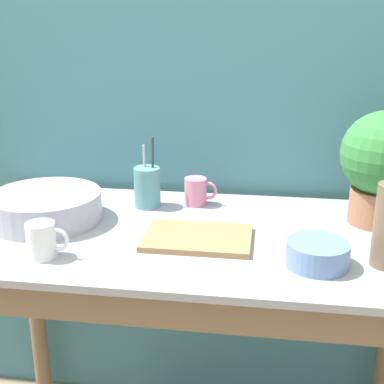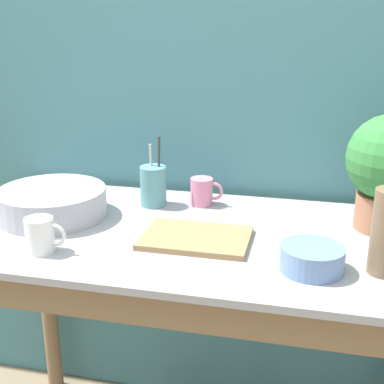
{
  "view_description": "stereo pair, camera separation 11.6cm",
  "coord_description": "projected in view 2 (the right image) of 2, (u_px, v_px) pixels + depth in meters",
  "views": [
    {
      "loc": [
        0.2,
        -1.03,
        1.47
      ],
      "look_at": [
        0.0,
        0.34,
        0.99
      ],
      "focal_mm": 50.0,
      "sensor_mm": 36.0,
      "label": 1
    },
    {
      "loc": [
        0.32,
        -1.01,
        1.47
      ],
      "look_at": [
        0.0,
        0.34,
        0.99
      ],
      "focal_mm": 50.0,
      "sensor_mm": 36.0,
      "label": 2
    }
  ],
  "objects": [
    {
      "name": "counter_table",
      "position": [
        190.0,
        291.0,
        1.54
      ],
      "size": [
        1.38,
        0.69,
        0.87
      ],
      "color": "#846647",
      "rests_on": "ground_plane"
    },
    {
      "name": "utensil_cup",
      "position": [
        153.0,
        186.0,
        1.7
      ],
      "size": [
        0.08,
        0.08,
        0.22
      ],
      "color": "#569399",
      "rests_on": "counter_table"
    },
    {
      "name": "wall_back",
      "position": [
        219.0,
        96.0,
        1.77
      ],
      "size": [
        6.0,
        0.05,
        2.4
      ],
      "color": "teal",
      "rests_on": "ground_plane"
    },
    {
      "name": "bowl_wash_large",
      "position": [
        52.0,
        203.0,
        1.61
      ],
      "size": [
        0.32,
        0.32,
        0.09
      ],
      "color": "#A8A8B2",
      "rests_on": "counter_table"
    },
    {
      "name": "mug_pink",
      "position": [
        202.0,
        192.0,
        1.71
      ],
      "size": [
        0.11,
        0.07,
        0.09
      ],
      "color": "pink",
      "rests_on": "counter_table"
    },
    {
      "name": "bowl_small_blue",
      "position": [
        312.0,
        259.0,
        1.28
      ],
      "size": [
        0.15,
        0.15,
        0.06
      ],
      "color": "#6684B2",
      "rests_on": "counter_table"
    },
    {
      "name": "tray_board",
      "position": [
        196.0,
        238.0,
        1.45
      ],
      "size": [
        0.29,
        0.2,
        0.02
      ],
      "color": "#99754C",
      "rests_on": "counter_table"
    },
    {
      "name": "mug_white",
      "position": [
        41.0,
        235.0,
        1.37
      ],
      "size": [
        0.11,
        0.07,
        0.09
      ],
      "color": "white",
      "rests_on": "counter_table"
    }
  ]
}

